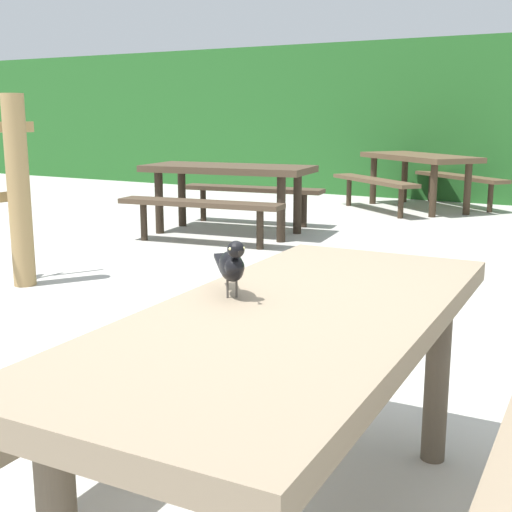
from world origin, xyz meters
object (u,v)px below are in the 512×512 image
picnic_table_foreground (295,369)px  picnic_table_far_centre (418,168)px  picnic_table_mid_left (228,183)px  bird_grackle (232,265)px

picnic_table_foreground → picnic_table_far_centre: (-1.87, 7.47, 0.00)m
picnic_table_mid_left → picnic_table_far_centre: (1.21, 2.94, 0.00)m
picnic_table_foreground → picnic_table_mid_left: bearing=124.2°
bird_grackle → picnic_table_mid_left: bearing=122.3°
bird_grackle → picnic_table_mid_left: 5.36m
picnic_table_mid_left → picnic_table_foreground: bearing=-55.8°
bird_grackle → picnic_table_far_centre: bird_grackle is taller
picnic_table_foreground → bird_grackle: bird_grackle is taller
picnic_table_foreground → picnic_table_mid_left: same height
picnic_table_far_centre → picnic_table_foreground: bearing=-76.0°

